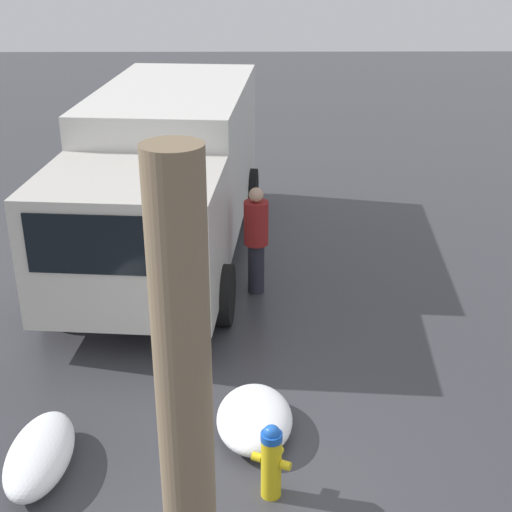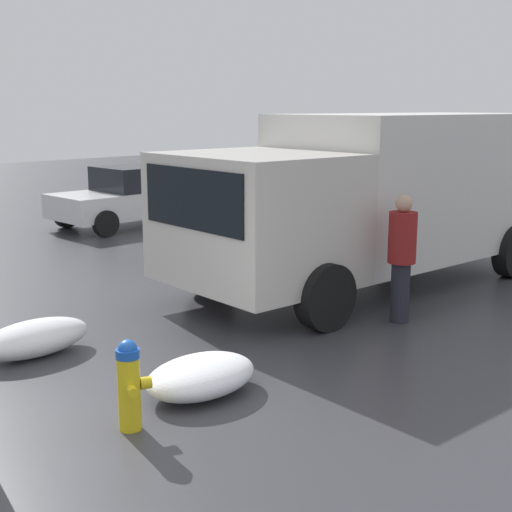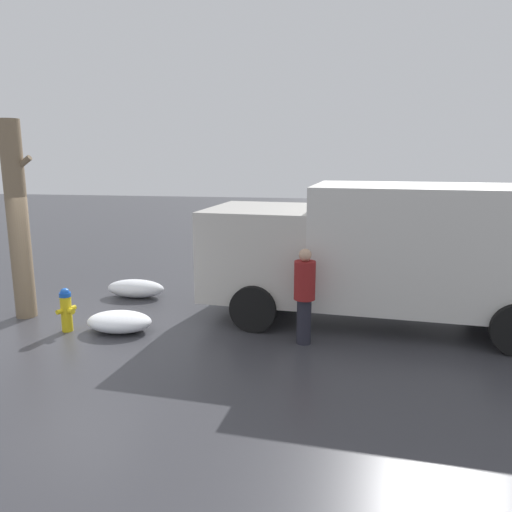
% 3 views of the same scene
% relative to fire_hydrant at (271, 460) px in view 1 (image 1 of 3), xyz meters
% --- Properties ---
extents(ground_plane, '(60.00, 60.00, 0.00)m').
position_rel_fire_hydrant_xyz_m(ground_plane, '(-0.00, 0.00, -0.44)').
color(ground_plane, '#38383D').
extents(fire_hydrant, '(0.33, 0.41, 0.85)m').
position_rel_fire_hydrant_xyz_m(fire_hydrant, '(0.00, 0.00, 0.00)').
color(fire_hydrant, yellow).
rests_on(fire_hydrant, ground_plane).
extents(tree_trunk, '(0.63, 0.42, 4.02)m').
position_rel_fire_hydrant_xyz_m(tree_trunk, '(-1.32, 0.69, 1.58)').
color(tree_trunk, '#7F6B51').
rests_on(tree_trunk, ground_plane).
extents(delivery_truck, '(7.21, 3.24, 2.76)m').
position_rel_fire_hydrant_xyz_m(delivery_truck, '(6.10, 1.63, 1.07)').
color(delivery_truck, beige).
rests_on(delivery_truck, ground_plane).
extents(pedestrian, '(0.38, 0.38, 1.74)m').
position_rel_fire_hydrant_xyz_m(pedestrian, '(4.53, 0.11, 0.51)').
color(pedestrian, '#23232D').
rests_on(pedestrian, ground_plane).
extents(snow_pile_by_hydrant, '(1.26, 0.86, 0.38)m').
position_rel_fire_hydrant_xyz_m(snow_pile_by_hydrant, '(0.99, 0.16, -0.25)').
color(snow_pile_by_hydrant, white).
rests_on(snow_pile_by_hydrant, ground_plane).
extents(snow_pile_by_tree, '(1.38, 0.66, 0.42)m').
position_rel_fire_hydrant_xyz_m(snow_pile_by_tree, '(0.37, 2.42, -0.23)').
color(snow_pile_by_tree, white).
rests_on(snow_pile_by_tree, ground_plane).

